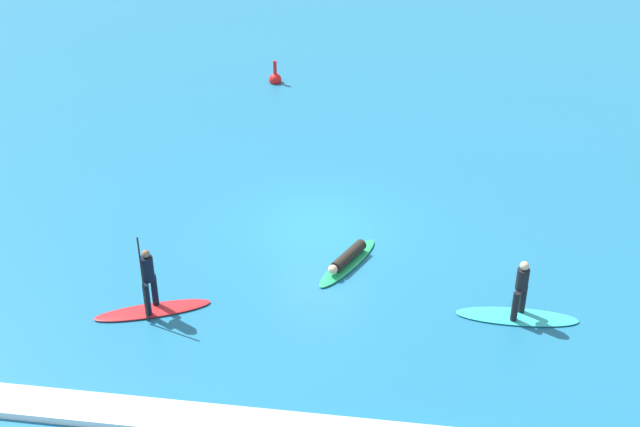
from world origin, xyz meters
name	(u,v)px	position (x,y,z in m)	size (l,w,h in m)	color
ground_plane	(320,228)	(0.00, 0.00, 0.00)	(120.00, 120.00, 0.00)	#1E6B93
surfer_on_green_board	(347,260)	(1.01, -1.79, 0.15)	(1.71, 2.76, 0.41)	#23B266
surfer_on_red_board	(151,296)	(-3.70, -4.59, 0.50)	(2.98, 1.69, 2.33)	red
surfer_on_teal_board	(519,305)	(5.53, -3.59, 0.40)	(3.09, 0.79, 1.71)	#33C6CC
marker_buoy	(275,79)	(-3.34, 10.91, 0.17)	(0.52, 0.52, 1.06)	red
wave_crest	(268,427)	(0.00, -8.27, 0.09)	(24.04, 0.90, 0.18)	white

